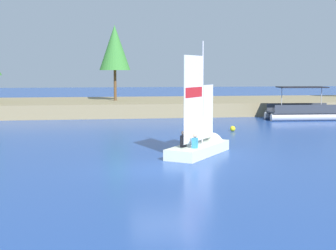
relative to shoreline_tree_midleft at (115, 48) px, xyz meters
name	(u,v)px	position (x,y,z in m)	size (l,w,h in m)	color
ground_plane	(162,170)	(0.64, -27.40, -6.12)	(200.00, 200.00, 0.00)	#234793
shore_bank	(122,106)	(0.64, 0.47, -5.52)	(80.00, 12.37, 1.20)	#897A56
shoreline_tree_midleft	(115,48)	(0.00, 0.00, 0.00)	(2.90, 2.90, 7.04)	brown
sailboat	(204,144)	(3.31, -23.47, -5.70)	(4.07, 4.84, 5.82)	silver
pontoon_boat	(301,112)	(14.75, -8.68, -5.46)	(5.69, 2.61, 2.71)	#B2B2B7
channel_buoy	(233,129)	(7.08, -15.33, -5.94)	(0.36, 0.36, 0.36)	yellow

